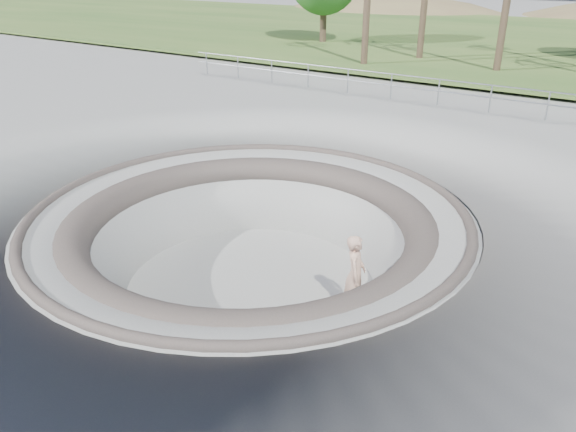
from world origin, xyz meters
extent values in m
plane|color=gray|center=(0.00, 0.00, 0.00)|extent=(180.00, 180.00, 0.00)
torus|color=gray|center=(0.00, 0.00, -2.00)|extent=(14.00, 14.00, 4.00)
cylinder|color=gray|center=(0.00, 0.00, -1.95)|extent=(6.60, 6.60, 0.10)
torus|color=#4F463F|center=(0.00, 0.00, -0.02)|extent=(10.24, 10.24, 0.24)
torus|color=#4F463F|center=(0.00, 0.00, -0.45)|extent=(8.91, 8.91, 0.81)
cube|color=#335522|center=(0.00, 34.00, 0.22)|extent=(180.00, 36.00, 0.12)
ellipsoid|color=brown|center=(-22.00, 55.00, -6.44)|extent=(50.40, 36.00, 23.40)
cylinder|color=gray|center=(0.00, 12.00, 1.17)|extent=(25.00, 0.05, 0.05)
cylinder|color=gray|center=(0.00, 12.00, 0.72)|extent=(25.00, 0.05, 0.05)
cube|color=brown|center=(2.70, 0.25, -1.82)|extent=(0.92, 0.51, 0.02)
cylinder|color=#ACACB1|center=(2.70, 0.25, -1.86)|extent=(0.09, 0.19, 0.04)
cylinder|color=#ACACB1|center=(2.70, 0.25, -1.86)|extent=(0.09, 0.19, 0.04)
cylinder|color=beige|center=(2.70, 0.25, -1.87)|extent=(0.08, 0.05, 0.07)
cylinder|color=beige|center=(2.70, 0.25, -1.87)|extent=(0.08, 0.05, 0.07)
cylinder|color=beige|center=(2.70, 0.25, -1.87)|extent=(0.08, 0.05, 0.07)
cylinder|color=beige|center=(2.70, 0.25, -1.87)|extent=(0.08, 0.05, 0.07)
imported|color=tan|center=(2.70, 0.25, -0.88)|extent=(0.67, 0.79, 1.85)
cylinder|color=brown|center=(-13.05, 24.97, 2.31)|extent=(0.44, 0.44, 4.28)
camera|label=1|loc=(7.46, -9.34, 5.35)|focal=35.00mm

